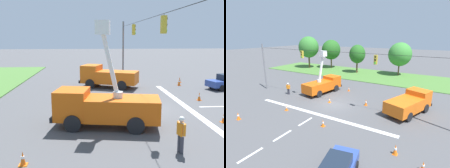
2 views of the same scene
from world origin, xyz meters
TOP-DOWN VIEW (x-y plane):
  - ground_plane at (0.00, 0.00)m, footprint 200.00×200.00m
  - grass_verge at (0.00, 18.00)m, footprint 56.00×12.00m
  - lane_markings at (0.00, -4.88)m, footprint 17.60×15.25m
  - signal_gantry at (0.03, -0.00)m, footprint 26.20×0.33m
  - tree_far_west at (-19.13, 18.08)m, footprint 5.40×4.85m
  - tree_west at (-14.09, 21.02)m, footprint 4.67×5.12m
  - tree_centre at (-5.60, 18.75)m, footprint 3.63×3.64m
  - tree_east at (3.18, 21.13)m, footprint 4.80×5.10m
  - utility_truck_bucket_lift at (-3.90, 3.17)m, footprint 3.35×6.60m
  - utility_truck_support_near at (8.59, 2.20)m, footprint 4.43×6.53m
  - road_worker at (-7.80, -0.20)m, footprint 0.64×0.33m
  - traffic_cone_foreground_left at (-0.80, 0.21)m, footprint 0.36×0.36m
  - traffic_cone_foreground_right at (9.04, -5.85)m, footprint 0.36×0.36m
  - traffic_cone_mid_left at (3.63, 1.73)m, footprint 0.36×0.36m
  - traffic_cone_mid_right at (-0.90, 5.81)m, footprint 0.36×0.36m
  - traffic_cone_near_bucket at (-6.26, -8.63)m, footprint 0.36×0.36m
  - traffic_cone_lane_edge_a at (2.10, -5.26)m, footprint 0.36×0.36m
  - traffic_cone_lane_edge_b at (-8.49, 6.87)m, footprint 0.36×0.36m
  - traffic_cone_far_left at (-3.74, -4.42)m, footprint 0.36×0.36m
  - traffic_cone_far_right at (10.96, -6.57)m, footprint 0.36×0.36m

SIDE VIEW (x-z plane):
  - ground_plane at x=0.00m, z-range 0.00..0.00m
  - lane_markings at x=0.00m, z-range 0.00..0.01m
  - grass_verge at x=0.00m, z-range 0.00..0.10m
  - traffic_cone_far_left at x=-3.74m, z-range -0.01..0.60m
  - traffic_cone_lane_edge_b at x=-8.49m, z-range -0.01..0.60m
  - traffic_cone_foreground_left at x=-0.80m, z-range -0.01..0.63m
  - traffic_cone_mid_right at x=-0.90m, z-range -0.01..0.66m
  - traffic_cone_far_right at x=10.96m, z-range -0.01..0.68m
  - traffic_cone_lane_edge_a at x=2.10m, z-range -0.01..0.71m
  - traffic_cone_mid_left at x=3.63m, z-range 0.00..0.80m
  - traffic_cone_near_bucket at x=-6.26m, z-range 0.00..0.81m
  - traffic_cone_foreground_right at x=9.04m, z-range 0.00..0.83m
  - road_worker at x=-7.80m, z-range 0.11..1.88m
  - utility_truck_support_near at x=8.59m, z-range 0.03..2.39m
  - utility_truck_bucket_lift at x=-3.90m, z-range -1.80..4.50m
  - signal_gantry at x=0.03m, z-range 0.65..7.85m
  - tree_centre at x=-5.60m, z-range 1.12..7.55m
  - tree_east at x=3.18m, z-range 1.04..8.07m
  - tree_west at x=-14.09m, z-range 1.14..8.46m
  - tree_far_west at x=-19.13m, z-range 1.38..9.54m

